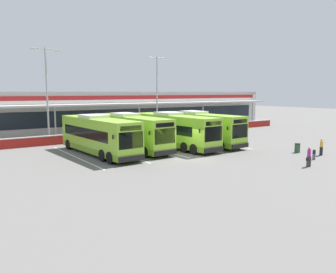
# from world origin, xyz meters

# --- Properties ---
(ground_plane) EXTENTS (200.00, 200.00, 0.00)m
(ground_plane) POSITION_xyz_m (0.00, 0.00, 0.00)
(ground_plane) COLOR #605E5B
(terminal_building) EXTENTS (70.00, 13.00, 6.00)m
(terminal_building) POSITION_xyz_m (-0.00, 26.91, 3.01)
(terminal_building) COLOR silver
(terminal_building) RESTS_ON ground
(red_barrier_wall) EXTENTS (60.00, 0.40, 1.10)m
(red_barrier_wall) POSITION_xyz_m (0.00, 14.50, 0.56)
(red_barrier_wall) COLOR maroon
(red_barrier_wall) RESTS_ON ground
(coach_bus_leftmost) EXTENTS (3.35, 12.25, 3.78)m
(coach_bus_leftmost) POSITION_xyz_m (-6.09, 6.00, 1.79)
(coach_bus_leftmost) COLOR #8CC633
(coach_bus_leftmost) RESTS_ON ground
(coach_bus_left_centre) EXTENTS (3.35, 12.25, 3.78)m
(coach_bus_left_centre) POSITION_xyz_m (-2.30, 6.62, 1.79)
(coach_bus_left_centre) COLOR #8CC633
(coach_bus_left_centre) RESTS_ON ground
(coach_bus_centre) EXTENTS (3.35, 12.25, 3.78)m
(coach_bus_centre) POSITION_xyz_m (2.33, 5.28, 1.79)
(coach_bus_centre) COLOR #8CC633
(coach_bus_centre) RESTS_ON ground
(coach_bus_right_centre) EXTENTS (3.35, 12.25, 3.78)m
(coach_bus_right_centre) POSITION_xyz_m (6.06, 5.43, 1.79)
(coach_bus_right_centre) COLOR #8CC633
(coach_bus_right_centre) RESTS_ON ground
(bay_stripe_far_west) EXTENTS (0.14, 13.00, 0.01)m
(bay_stripe_far_west) POSITION_xyz_m (-8.40, 6.00, 0.00)
(bay_stripe_far_west) COLOR silver
(bay_stripe_far_west) RESTS_ON ground
(bay_stripe_west) EXTENTS (0.14, 13.00, 0.01)m
(bay_stripe_west) POSITION_xyz_m (-4.20, 6.00, 0.00)
(bay_stripe_west) COLOR silver
(bay_stripe_west) RESTS_ON ground
(bay_stripe_mid_west) EXTENTS (0.14, 13.00, 0.01)m
(bay_stripe_mid_west) POSITION_xyz_m (0.00, 6.00, 0.00)
(bay_stripe_mid_west) COLOR silver
(bay_stripe_mid_west) RESTS_ON ground
(bay_stripe_centre) EXTENTS (0.14, 13.00, 0.01)m
(bay_stripe_centre) POSITION_xyz_m (4.20, 6.00, 0.00)
(bay_stripe_centre) COLOR silver
(bay_stripe_centre) RESTS_ON ground
(bay_stripe_mid_east) EXTENTS (0.14, 13.00, 0.01)m
(bay_stripe_mid_east) POSITION_xyz_m (8.40, 6.00, 0.00)
(bay_stripe_mid_east) COLOR silver
(bay_stripe_mid_east) RESTS_ON ground
(pedestrian_with_handbag) EXTENTS (0.65, 0.40, 1.62)m
(pedestrian_with_handbag) POSITION_xyz_m (5.56, -8.77, 0.86)
(pedestrian_with_handbag) COLOR #4C4238
(pedestrian_with_handbag) RESTS_ON ground
(pedestrian_in_dark_coat) EXTENTS (0.47, 0.42, 1.62)m
(pedestrian_in_dark_coat) POSITION_xyz_m (10.98, -6.62, 0.87)
(pedestrian_in_dark_coat) COLOR black
(pedestrian_in_dark_coat) RESTS_ON ground
(pedestrian_child) EXTENTS (0.33, 0.22, 1.00)m
(pedestrian_child) POSITION_xyz_m (8.53, -7.40, 0.54)
(pedestrian_child) COLOR slate
(pedestrian_child) RESTS_ON ground
(lamp_post_west) EXTENTS (3.24, 0.28, 11.00)m
(lamp_post_west) POSITION_xyz_m (-7.88, 16.32, 6.29)
(lamp_post_west) COLOR #9E9EA3
(lamp_post_west) RESTS_ON ground
(lamp_post_centre) EXTENTS (3.24, 0.28, 11.00)m
(lamp_post_centre) POSITION_xyz_m (8.00, 17.26, 6.29)
(lamp_post_centre) COLOR #9E9EA3
(lamp_post_centre) RESTS_ON ground
(litter_bin) EXTENTS (0.54, 0.54, 0.93)m
(litter_bin) POSITION_xyz_m (10.47, -4.41, 0.47)
(litter_bin) COLOR #2D5133
(litter_bin) RESTS_ON ground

